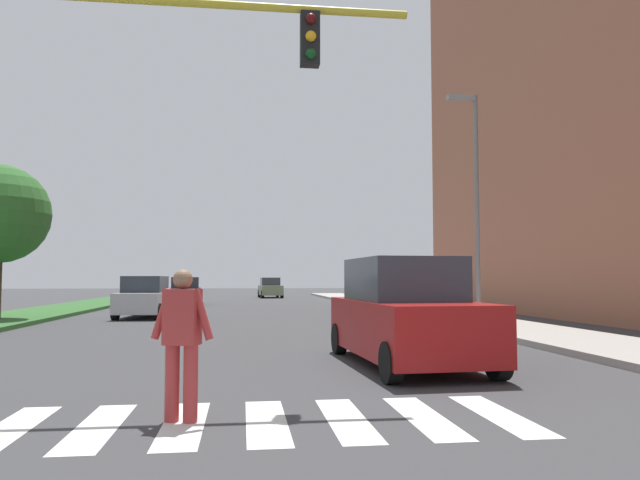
% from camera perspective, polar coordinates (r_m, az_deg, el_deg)
% --- Properties ---
extents(ground_plane, '(140.00, 140.00, 0.00)m').
position_cam_1_polar(ground_plane, '(28.65, -8.61, -6.78)').
color(ground_plane, '#38383A').
extents(crosswalk, '(7.65, 2.20, 0.01)m').
position_cam_1_polar(crosswalk, '(7.04, -12.73, -16.56)').
color(crosswalk, silver).
rests_on(crosswalk, ground_plane).
extents(median_strip, '(3.41, 64.00, 0.15)m').
position_cam_1_polar(median_strip, '(28.04, -25.62, -6.38)').
color(median_strip, '#2D5B28').
rests_on(median_strip, ground_plane).
extents(sidewalk_right, '(3.00, 64.00, 0.15)m').
position_cam_1_polar(sidewalk_right, '(27.85, 9.71, -6.71)').
color(sidewalk_right, '#9E9991').
rests_on(sidewalk_right, ground_plane).
extents(street_lamp_right, '(1.02, 0.24, 7.50)m').
position_cam_1_polar(street_lamp_right, '(20.53, 14.31, 4.89)').
color(street_lamp_right, slate).
rests_on(street_lamp_right, sidewalk_right).
extents(pedestrian_performer, '(0.73, 0.35, 1.69)m').
position_cam_1_polar(pedestrian_performer, '(6.99, -12.89, -8.93)').
color(pedestrian_performer, '#B23333').
rests_on(pedestrian_performer, ground_plane).
extents(suv_crossing, '(2.19, 4.70, 1.97)m').
position_cam_1_polar(suv_crossing, '(11.37, 8.05, -6.93)').
color(suv_crossing, maroon).
rests_on(suv_crossing, ground_plane).
extents(sedan_midblock, '(2.06, 4.19, 1.68)m').
position_cam_1_polar(sedan_midblock, '(25.64, -16.10, -5.31)').
color(sedan_midblock, '#B7B7BC').
rests_on(sedan_midblock, ground_plane).
extents(sedan_distant, '(2.08, 4.16, 1.66)m').
position_cam_1_polar(sedan_distant, '(37.75, -12.58, -4.79)').
color(sedan_distant, black).
rests_on(sedan_distant, ground_plane).
extents(sedan_far_horizon, '(1.99, 4.16, 1.65)m').
position_cam_1_polar(sedan_far_horizon, '(50.45, -4.72, -4.56)').
color(sedan_far_horizon, gray).
rests_on(sedan_far_horizon, ground_plane).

